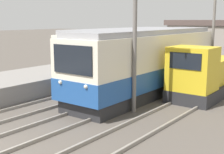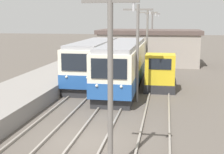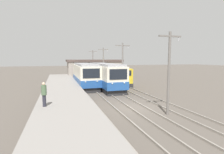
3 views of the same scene
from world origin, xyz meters
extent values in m
cube|color=#28282B|center=(-2.60, 13.08, 0.35)|extent=(2.58, 10.35, 0.70)
cube|color=silver|center=(-2.60, 13.08, 2.11)|extent=(2.80, 10.78, 2.81)
cube|color=#235199|center=(-2.60, 13.08, 1.21)|extent=(2.84, 10.82, 1.01)
cube|color=black|center=(-2.60, 7.66, 2.67)|extent=(2.24, 0.06, 1.24)
sphere|color=silver|center=(-3.37, 7.65, 1.60)|extent=(0.18, 0.18, 0.18)
sphere|color=silver|center=(-1.83, 7.65, 1.60)|extent=(0.18, 0.18, 0.18)
cube|color=#939399|center=(-2.60, 13.08, 3.65)|extent=(2.46, 10.35, 0.28)
cube|color=#28282B|center=(0.20, 11.56, 0.35)|extent=(2.58, 12.35, 0.70)
cube|color=silver|center=(0.20, 11.56, 2.13)|extent=(2.80, 12.86, 2.85)
cube|color=#235199|center=(0.20, 11.56, 1.21)|extent=(2.84, 12.90, 1.03)
cube|color=black|center=(0.20, 5.10, 2.70)|extent=(2.24, 0.06, 1.25)
sphere|color=silver|center=(-0.57, 5.09, 1.61)|extent=(0.18, 0.18, 0.18)
sphere|color=silver|center=(0.97, 5.09, 1.61)|extent=(0.18, 0.18, 0.18)
cube|color=#939399|center=(0.20, 11.56, 3.69)|extent=(2.46, 12.35, 0.28)
cube|color=#28282B|center=(3.20, 13.02, 0.35)|extent=(2.40, 5.99, 0.70)
cube|color=gold|center=(3.20, 10.98, 1.85)|extent=(2.28, 1.92, 2.30)
cube|color=black|center=(3.20, 10.00, 2.36)|extent=(1.68, 0.04, 0.83)
cube|color=gold|center=(3.20, 13.97, 1.40)|extent=(1.92, 3.97, 1.40)
cylinder|color=black|center=(3.20, 13.97, 2.35)|extent=(0.16, 0.16, 0.50)
cylinder|color=slate|center=(1.70, 7.68, 3.33)|extent=(0.20, 0.20, 6.66)
cylinder|color=slate|center=(1.70, 18.07, 3.33)|extent=(0.20, 0.20, 6.66)
camera|label=1|loc=(9.60, -4.47, 4.41)|focal=50.00mm
camera|label=2|loc=(3.63, -13.41, 5.73)|focal=50.00mm
camera|label=3|loc=(-6.76, -14.59, 4.57)|focal=28.00mm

